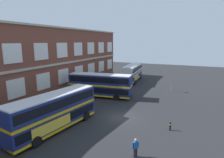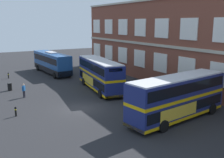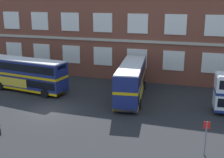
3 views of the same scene
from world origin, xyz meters
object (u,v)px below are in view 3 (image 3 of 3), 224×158
(double_decker_middle, at_px, (131,80))
(safety_bollard_east, at_px, (0,130))
(bus_stand_flag, at_px, (206,135))
(double_decker_near, at_px, (26,74))

(double_decker_middle, distance_m, safety_bollard_east, 15.47)
(bus_stand_flag, xyz_separation_m, safety_bollard_east, (-16.70, -2.01, -1.14))
(bus_stand_flag, bearing_deg, safety_bollard_east, -173.14)
(double_decker_near, xyz_separation_m, bus_stand_flag, (21.83, -9.69, -0.51))
(double_decker_near, bearing_deg, bus_stand_flag, -23.93)
(double_decker_near, distance_m, safety_bollard_east, 12.88)
(bus_stand_flag, relative_size, safety_bollard_east, 2.84)
(double_decker_near, relative_size, double_decker_middle, 1.00)
(double_decker_near, bearing_deg, double_decker_middle, 5.73)
(double_decker_near, relative_size, safety_bollard_east, 11.83)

